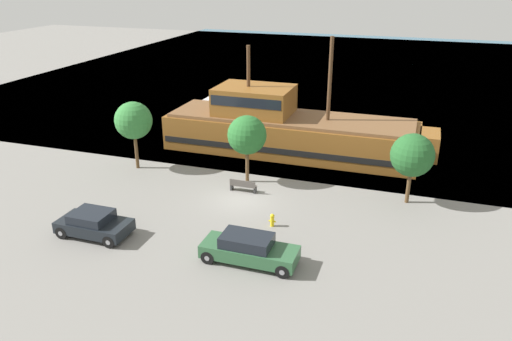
# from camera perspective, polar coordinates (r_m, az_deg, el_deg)

# --- Properties ---
(ground_plane) EXTENTS (160.00, 160.00, 0.00)m
(ground_plane) POSITION_cam_1_polar(r_m,az_deg,el_deg) (31.81, -1.69, -3.23)
(ground_plane) COLOR gray
(water_surface) EXTENTS (80.00, 80.00, 0.00)m
(water_surface) POSITION_cam_1_polar(r_m,az_deg,el_deg) (72.89, 10.59, 11.12)
(water_surface) COLOR #38667F
(water_surface) RESTS_ON ground
(pirate_ship) EXTENTS (20.88, 5.40, 9.10)m
(pirate_ship) POSITION_cam_1_polar(r_m,az_deg,el_deg) (39.38, 3.47, 4.73)
(pirate_ship) COLOR brown
(pirate_ship) RESTS_ON water_surface
(moored_boat_dockside) EXTENTS (6.40, 2.41, 1.74)m
(moored_boat_dockside) POSITION_cam_1_polar(r_m,az_deg,el_deg) (49.12, -4.00, 6.86)
(moored_boat_dockside) COLOR #B7B2A8
(moored_boat_dockside) RESTS_ON water_surface
(moored_boat_outer) EXTENTS (6.32, 2.37, 1.43)m
(moored_boat_outer) POSITION_cam_1_polar(r_m,az_deg,el_deg) (51.78, -1.39, 7.58)
(moored_boat_outer) COLOR #2D333D
(moored_boat_outer) RESTS_ON water_surface
(parked_car_curb_front) EXTENTS (3.97, 2.01, 1.39)m
(parked_car_curb_front) POSITION_cam_1_polar(r_m,az_deg,el_deg) (28.74, -18.06, -5.80)
(parked_car_curb_front) COLOR black
(parked_car_curb_front) RESTS_ON ground_plane
(parked_car_curb_mid) EXTENTS (4.82, 1.80, 1.49)m
(parked_car_curb_mid) POSITION_cam_1_polar(r_m,az_deg,el_deg) (24.98, -0.82, -8.96)
(parked_car_curb_mid) COLOR #2D5B38
(parked_car_curb_mid) RESTS_ON ground_plane
(fire_hydrant) EXTENTS (0.42, 0.25, 0.76)m
(fire_hydrant) POSITION_cam_1_polar(r_m,az_deg,el_deg) (28.40, 1.87, -5.63)
(fire_hydrant) COLOR yellow
(fire_hydrant) RESTS_ON ground_plane
(bench_promenade_east) EXTENTS (1.75, 0.45, 0.85)m
(bench_promenade_east) POSITION_cam_1_polar(r_m,az_deg,el_deg) (32.58, -1.49, -1.73)
(bench_promenade_east) COLOR #4C4742
(bench_promenade_east) RESTS_ON ground_plane
(tree_row_east) EXTENTS (2.66, 2.66, 4.93)m
(tree_row_east) POSITION_cam_1_polar(r_m,az_deg,el_deg) (36.47, -13.83, 5.55)
(tree_row_east) COLOR brown
(tree_row_east) RESTS_ON ground_plane
(tree_row_mideast) EXTENTS (2.62, 2.62, 4.67)m
(tree_row_mideast) POSITION_cam_1_polar(r_m,az_deg,el_deg) (33.09, -1.04, 4.05)
(tree_row_mideast) COLOR brown
(tree_row_mideast) RESTS_ON ground_plane
(tree_row_midwest) EXTENTS (2.65, 2.65, 4.48)m
(tree_row_midwest) POSITION_cam_1_polar(r_m,az_deg,el_deg) (31.53, 17.44, 1.66)
(tree_row_midwest) COLOR brown
(tree_row_midwest) RESTS_ON ground_plane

